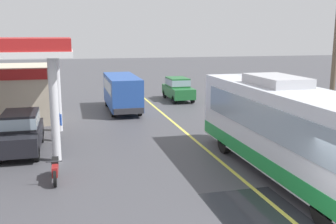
% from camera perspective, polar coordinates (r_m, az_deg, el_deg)
% --- Properties ---
extents(ground, '(120.00, 120.00, 0.00)m').
position_cam_1_polar(ground, '(28.90, -1.99, 0.79)').
color(ground, '#424247').
extents(lane_divider_stripe, '(0.16, 50.00, 0.01)m').
position_cam_1_polar(lane_divider_stripe, '(24.14, 0.53, -1.29)').
color(lane_divider_stripe, '#D8CC4C').
rests_on(lane_divider_stripe, ground).
extents(wet_puddle_patch, '(2.61, 3.61, 0.01)m').
position_cam_1_polar(wet_puddle_patch, '(12.36, 13.03, -14.19)').
color(wet_puddle_patch, '#26282D').
rests_on(wet_puddle_patch, ground).
extents(coach_bus_main, '(2.60, 11.04, 3.69)m').
position_cam_1_polar(coach_bus_main, '(15.13, 17.06, -2.76)').
color(coach_bus_main, silver).
rests_on(coach_bus_main, ground).
extents(car_at_pump, '(1.70, 4.20, 1.82)m').
position_cam_1_polar(car_at_pump, '(18.85, -20.69, -2.48)').
color(car_at_pump, black).
rests_on(car_at_pump, ground).
extents(minibus_opposing_lane, '(2.04, 6.13, 2.44)m').
position_cam_1_polar(minibus_opposing_lane, '(27.31, -6.74, 3.23)').
color(minibus_opposing_lane, '#264C9E').
rests_on(minibus_opposing_lane, ground).
extents(motorcycle_parked_forecourt, '(0.55, 1.80, 0.92)m').
position_cam_1_polar(motorcycle_parked_forecourt, '(14.96, -16.14, -7.96)').
color(motorcycle_parked_forecourt, black).
rests_on(motorcycle_parked_forecourt, ground).
extents(pedestrian_near_pump, '(0.55, 0.22, 1.66)m').
position_cam_1_polar(pedestrian_near_pump, '(20.20, -15.99, -1.53)').
color(pedestrian_near_pump, '#33333F').
rests_on(pedestrian_near_pump, ground).
extents(car_trailing_behind_bus, '(1.70, 4.20, 1.82)m').
position_cam_1_polar(car_trailing_behind_bus, '(31.63, 1.45, 3.57)').
color(car_trailing_behind_bus, '#1E602D').
rests_on(car_trailing_behind_bus, ground).
extents(utility_pole_roadside, '(1.80, 0.24, 8.27)m').
position_cam_1_polar(utility_pole_roadside, '(19.99, 23.21, 7.68)').
color(utility_pole_roadside, brown).
rests_on(utility_pole_roadside, ground).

